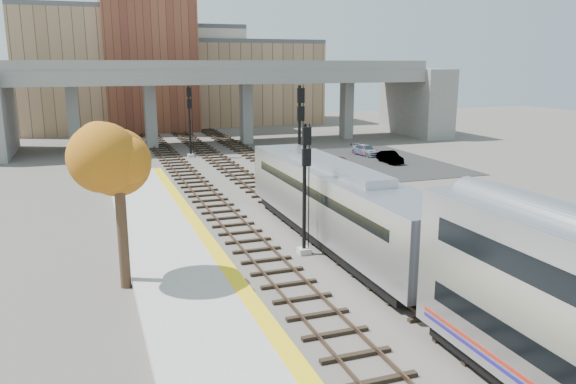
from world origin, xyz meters
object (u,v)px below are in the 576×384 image
object	(u,v)px
car_a	(340,163)
car_b	(390,157)
car_c	(366,150)
signal_mast_far	(190,122)
signal_mast_near	(305,194)
tree	(117,150)
signal_mast_mid	(300,141)
locomotive	(335,202)

from	to	relation	value
car_a	car_b	distance (m)	5.71
car_c	signal_mast_far	bearing A→B (deg)	153.31
car_a	car_c	xyz separation A→B (m)	(5.55, 5.82, -0.01)
signal_mast_near	tree	size ratio (longest dim) A/B	0.82
signal_mast_mid	locomotive	bearing A→B (deg)	-100.91
locomotive	signal_mast_mid	world-z (taller)	signal_mast_mid
signal_mast_far	car_b	world-z (taller)	signal_mast_far
signal_mast_mid	car_b	size ratio (longest dim) A/B	2.32
locomotive	signal_mast_mid	distance (m)	10.71
signal_mast_mid	car_a	bearing A→B (deg)	50.30
signal_mast_near	tree	bearing A→B (deg)	-171.52
locomotive	car_c	size ratio (longest dim) A/B	5.21
locomotive	car_c	distance (m)	29.10
signal_mast_mid	car_c	bearing A→B (deg)	48.65
signal_mast_near	car_c	world-z (taller)	signal_mast_near
signal_mast_far	car_b	bearing A→B (deg)	-30.32
signal_mast_mid	tree	size ratio (longest dim) A/B	0.99
car_b	car_a	bearing A→B (deg)	-168.74
signal_mast_mid	tree	bearing A→B (deg)	-135.17
signal_mast_near	car_b	bearing A→B (deg)	51.27
tree	locomotive	bearing A→B (deg)	12.05
signal_mast_near	car_c	size ratio (longest dim) A/B	1.77
signal_mast_far	tree	bearing A→B (deg)	-104.93
locomotive	car_c	world-z (taller)	locomotive
signal_mast_near	signal_mast_far	xyz separation A→B (m)	(-0.00, 31.14, 0.40)
locomotive	signal_mast_near	size ratio (longest dim) A/B	2.94
car_a	car_c	size ratio (longest dim) A/B	0.86
signal_mast_far	car_c	size ratio (longest dim) A/B	1.93
signal_mast_mid	tree	distance (m)	18.07
car_a	car_c	bearing A→B (deg)	44.17
signal_mast_far	car_a	bearing A→B (deg)	-43.95
signal_mast_mid	signal_mast_far	world-z (taller)	signal_mast_mid
signal_mast_mid	signal_mast_far	size ratio (longest dim) A/B	1.10
car_c	car_b	bearing A→B (deg)	-99.04
locomotive	signal_mast_mid	size ratio (longest dim) A/B	2.45
signal_mast_near	tree	xyz separation A→B (m)	(-8.64, -1.29, 2.75)
signal_mast_mid	car_b	distance (m)	16.56
locomotive	car_a	world-z (taller)	locomotive
signal_mast_near	tree	world-z (taller)	tree
signal_mast_near	signal_mast_mid	size ratio (longest dim) A/B	0.83
tree	car_c	world-z (taller)	tree
car_a	tree	bearing A→B (deg)	-135.19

